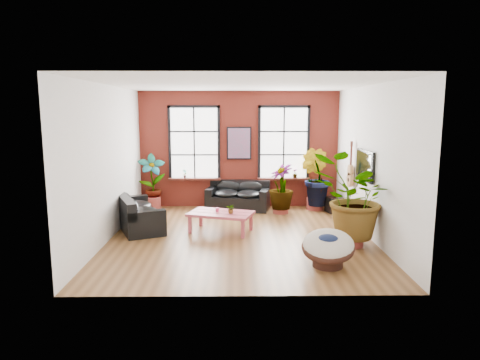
{
  "coord_description": "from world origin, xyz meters",
  "views": [
    {
      "loc": [
        -0.11,
        -9.68,
        2.94
      ],
      "look_at": [
        0.0,
        0.6,
        1.25
      ],
      "focal_mm": 32.0,
      "sensor_mm": 36.0,
      "label": 1
    }
  ],
  "objects_px": {
    "sofa_back": "(238,196)",
    "coffee_table": "(221,215)",
    "sofa_left": "(136,213)",
    "papasan_chair": "(328,247)"
  },
  "relations": [
    {
      "from": "coffee_table",
      "to": "sofa_left",
      "type": "bearing_deg",
      "value": -172.05
    },
    {
      "from": "coffee_table",
      "to": "papasan_chair",
      "type": "distance_m",
      "value": 3.17
    },
    {
      "from": "papasan_chair",
      "to": "sofa_left",
      "type": "bearing_deg",
      "value": 162.89
    },
    {
      "from": "papasan_chair",
      "to": "sofa_back",
      "type": "bearing_deg",
      "value": 124.79
    },
    {
      "from": "sofa_back",
      "to": "papasan_chair",
      "type": "xyz_separation_m",
      "value": [
        1.66,
        -4.84,
        0.0
      ]
    },
    {
      "from": "sofa_left",
      "to": "papasan_chair",
      "type": "relative_size",
      "value": 1.87
    },
    {
      "from": "sofa_left",
      "to": "papasan_chair",
      "type": "distance_m",
      "value": 5.06
    },
    {
      "from": "sofa_back",
      "to": "sofa_left",
      "type": "xyz_separation_m",
      "value": [
        -2.58,
        -2.09,
        0.0
      ]
    },
    {
      "from": "sofa_back",
      "to": "coffee_table",
      "type": "height_order",
      "value": "sofa_back"
    },
    {
      "from": "sofa_left",
      "to": "coffee_table",
      "type": "bearing_deg",
      "value": -123.99
    }
  ]
}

